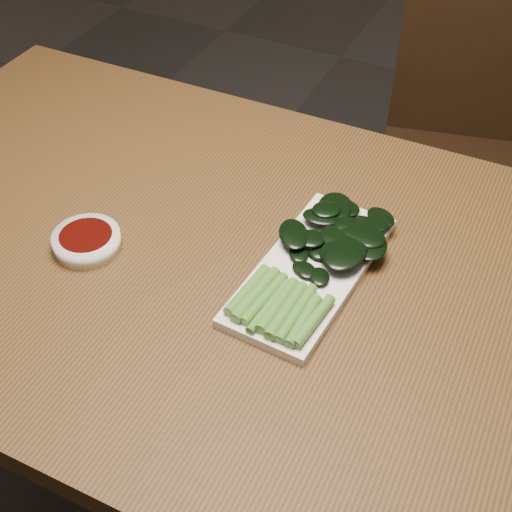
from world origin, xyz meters
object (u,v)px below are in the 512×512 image
chair_far (463,143)px  gai_lan (325,255)px  sauce_bowl (87,241)px  table (246,295)px  serving_plate (311,270)px

chair_far → gai_lan: (-0.05, -0.81, 0.29)m
sauce_bowl → gai_lan: 0.35m
sauce_bowl → gai_lan: gai_lan is taller
table → serving_plate: serving_plate is taller
chair_far → gai_lan: 0.86m
table → gai_lan: (0.11, 0.04, 0.10)m
sauce_bowl → serving_plate: size_ratio=0.31×
table → chair_far: (0.16, 0.84, -0.19)m
chair_far → serving_plate: 0.87m
sauce_bowl → table: bearing=18.9°
gai_lan → table: bearing=-160.8°
table → serving_plate: size_ratio=4.42×
serving_plate → table: bearing=-169.5°
chair_far → gai_lan: size_ratio=2.82×
chair_far → serving_plate: bearing=-107.5°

